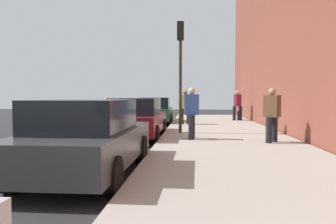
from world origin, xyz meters
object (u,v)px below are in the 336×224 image
Objects in this scene: pedestrian_burgundy_coat at (237,104)px; pedestrian_blue_coat at (192,112)px; pedestrian_brown_coat at (272,114)px; traffic_light_pole at (180,58)px; parked_car_charcoal at (87,138)px; pedestrian_olive_coat at (185,106)px; rolling_suitcase at (239,115)px; parked_car_maroon at (137,118)px; parked_car_green at (155,111)px.

pedestrian_blue_coat is (-8.87, 2.70, -0.03)m from pedestrian_burgundy_coat.
pedestrian_blue_coat reaches higher than pedestrian_brown_coat.
pedestrian_burgundy_coat is 0.41× the size of traffic_light_pole.
pedestrian_brown_coat is 0.94× the size of pedestrian_burgundy_coat.
pedestrian_olive_coat reaches higher than parked_car_charcoal.
pedestrian_blue_coat reaches higher than parked_car_charcoal.
traffic_light_pole is at bearing 155.94° from rolling_suitcase.
parked_car_maroon is at bearing -0.07° from parked_car_charcoal.
pedestrian_burgundy_coat is at bearing -1.36° from pedestrian_brown_coat.
parked_car_green is 4.91m from pedestrian_burgundy_coat.
pedestrian_brown_coat is at bearing 177.81° from rolling_suitcase.
rolling_suitcase is (3.25, -3.21, -0.64)m from pedestrian_olive_coat.
rolling_suitcase is at bearing -24.06° from traffic_light_pole.
pedestrian_blue_coat is 2.76m from traffic_light_pole.
parked_car_green is at bearing 28.03° from pedestrian_brown_coat.
pedestrian_brown_coat is at bearing -130.65° from traffic_light_pole.
pedestrian_blue_coat reaches higher than parked_car_maroon.
rolling_suitcase is at bearing -19.40° from parked_car_charcoal.
parked_car_green is at bearing 41.93° from pedestrian_olive_coat.
parked_car_maroon is at bearing 160.82° from pedestrian_olive_coat.
pedestrian_olive_coat reaches higher than rolling_suitcase.
pedestrian_burgundy_coat is 1.04× the size of pedestrian_blue_coat.
parked_car_maroon is 6.83m from parked_car_green.
parked_car_charcoal is 10.83m from pedestrian_olive_coat.
traffic_light_pole is (-7.03, 3.15, 1.97)m from pedestrian_burgundy_coat.
pedestrian_blue_coat is 6.01m from pedestrian_olive_coat.
traffic_light_pole reaches higher than parked_car_green.
parked_car_maroon is 2.75× the size of pedestrian_brown_coat.
pedestrian_brown_coat is 9.93m from rolling_suitcase.
traffic_light_pole is 8.52m from rolling_suitcase.
pedestrian_burgundy_coat is 4.20m from pedestrian_olive_coat.
traffic_light_pole reaches higher than parked_car_charcoal.
rolling_suitcase is at bearing -44.64° from pedestrian_olive_coat.
pedestrian_olive_coat is (-2.88, 3.05, -0.03)m from pedestrian_burgundy_coat.
pedestrian_brown_coat is 4.35m from traffic_light_pole.
pedestrian_olive_coat is (10.69, -1.70, 0.31)m from parked_car_charcoal.
rolling_suitcase is at bearing -2.19° from pedestrian_brown_coat.
traffic_light_pole is (6.54, -1.61, 2.31)m from parked_car_charcoal.
parked_car_green is 2.52× the size of pedestrian_burgundy_coat.
parked_car_charcoal is at bearing 160.60° from rolling_suitcase.
pedestrian_olive_coat is at bearing 3.38° from pedestrian_blue_coat.
parked_car_maroon is 5.06× the size of rolling_suitcase.
parked_car_maroon is at bearing -179.46° from parked_car_green.
parked_car_maroon and parked_car_green have the same top height.
parked_car_charcoal is 1.01× the size of traffic_light_pole.
parked_car_green is at bearing 14.88° from pedestrian_blue_coat.
pedestrian_burgundy_coat is 1.03× the size of pedestrian_olive_coat.
pedestrian_blue_coat reaches higher than parked_car_green.
parked_car_green is 2.67× the size of pedestrian_brown_coat.
parked_car_maroon is 5.17m from pedestrian_olive_coat.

